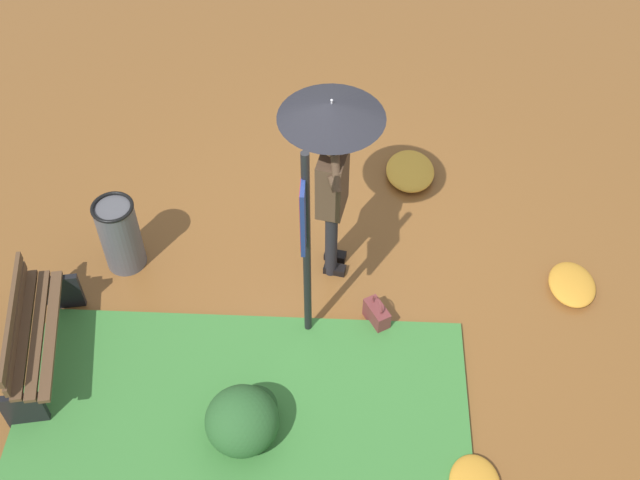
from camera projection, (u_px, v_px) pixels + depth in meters
The scene contains 9 objects.
ground_plane at pixel (332, 263), 8.19m from camera, with size 18.00×18.00×0.00m, color brown.
person_with_umbrella at pixel (332, 147), 7.06m from camera, with size 0.96×0.96×2.04m.
info_sign_post at pixel (305, 230), 6.55m from camera, with size 0.44×0.07×2.30m.
handbag at pixel (377, 314), 7.60m from camera, with size 0.33×0.27×0.37m.
park_bench at pixel (35, 336), 7.11m from camera, with size 1.40×0.61×0.75m.
trash_bin at pixel (120, 235), 7.89m from camera, with size 0.42×0.42×0.83m.
shrub_cluster at pixel (245, 418), 6.72m from camera, with size 0.69×0.63×0.57m.
leaf_pile_by_bench at pixel (572, 284), 7.92m from camera, with size 0.58×0.46×0.13m.
leaf_pile_far_path at pixel (410, 171), 8.98m from camera, with size 0.68×0.55×0.15m.
Camera 1 is at (-5.21, -0.10, 6.32)m, focal length 44.53 mm.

